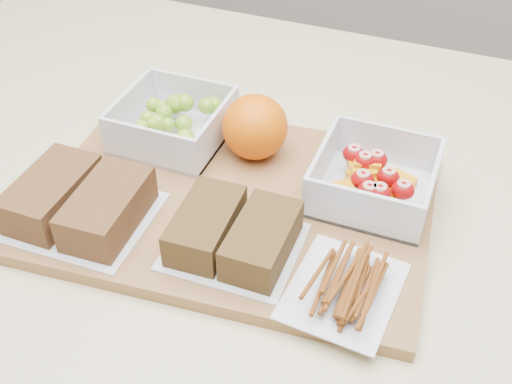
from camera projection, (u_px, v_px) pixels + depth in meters
cutting_board at (236, 202)px, 0.71m from camera, size 0.44×0.34×0.02m
grape_container at (174, 122)px, 0.77m from camera, size 0.12×0.12×0.05m
fruit_container at (373, 181)px, 0.69m from camera, size 0.12×0.12×0.05m
orange at (255, 127)px, 0.74m from camera, size 0.08×0.08×0.08m
sandwich_bag_left at (80, 202)px, 0.67m from camera, size 0.15×0.13×0.04m
sandwich_bag_center at (234, 233)px, 0.63m from camera, size 0.13×0.12×0.04m
pretzel_bag at (345, 282)px, 0.59m from camera, size 0.11×0.13×0.03m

